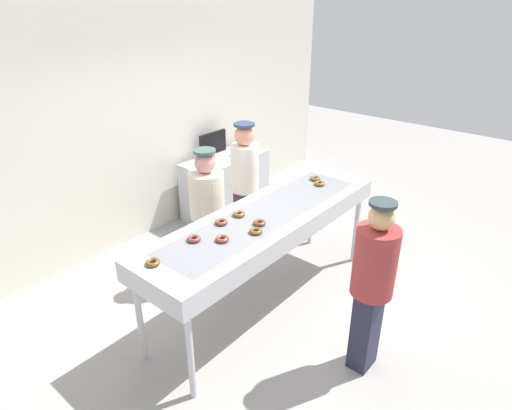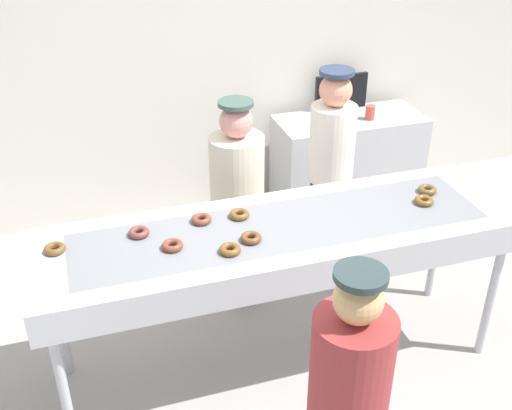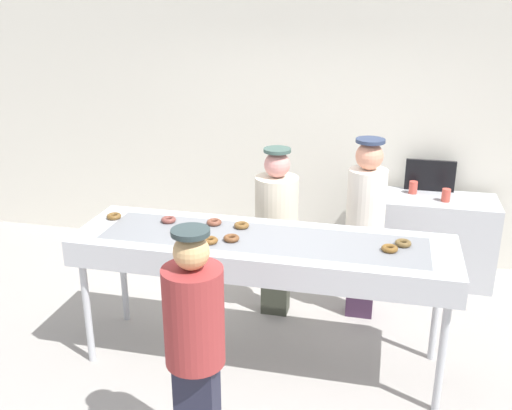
{
  "view_description": "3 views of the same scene",
  "coord_description": "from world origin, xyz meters",
  "px_view_note": "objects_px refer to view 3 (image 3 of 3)",
  "views": [
    {
      "loc": [
        -2.95,
        -2.36,
        2.99
      ],
      "look_at": [
        -0.14,
        0.01,
        1.2
      ],
      "focal_mm": 30.62,
      "sensor_mm": 36.0,
      "label": 1
    },
    {
      "loc": [
        -1.07,
        -2.89,
        2.99
      ],
      "look_at": [
        -0.18,
        -0.08,
        1.28
      ],
      "focal_mm": 43.73,
      "sensor_mm": 36.0,
      "label": 2
    },
    {
      "loc": [
        0.87,
        -3.91,
        2.78
      ],
      "look_at": [
        -0.05,
        -0.0,
        1.32
      ],
      "focal_mm": 40.83,
      "sensor_mm": 36.0,
      "label": 3
    }
  ],
  "objects_px": {
    "worker_baker": "(276,221)",
    "customer_waiting": "(195,342)",
    "chocolate_donut_7": "(179,230)",
    "worker_assistant": "(365,219)",
    "paper_cup_0": "(413,187)",
    "chocolate_donut_5": "(210,240)",
    "prep_counter": "(425,238)",
    "chocolate_donut_2": "(231,238)",
    "chocolate_donut_1": "(214,222)",
    "chocolate_donut_6": "(390,248)",
    "paper_cup_1": "(446,195)",
    "chocolate_donut_8": "(242,225)",
    "chocolate_donut_0": "(114,216)",
    "chocolate_donut_3": "(403,243)",
    "menu_display": "(430,175)",
    "chocolate_donut_4": "(169,220)",
    "fryer_conveyor": "(262,250)"
  },
  "relations": [
    {
      "from": "worker_baker",
      "to": "customer_waiting",
      "type": "distance_m",
      "value": 1.99
    },
    {
      "from": "chocolate_donut_8",
      "to": "prep_counter",
      "type": "xyz_separation_m",
      "value": [
        1.51,
        1.63,
        -0.64
      ]
    },
    {
      "from": "chocolate_donut_6",
      "to": "prep_counter",
      "type": "xyz_separation_m",
      "value": [
        0.37,
        1.82,
        -0.64
      ]
    },
    {
      "from": "chocolate_donut_1",
      "to": "worker_assistant",
      "type": "relative_size",
      "value": 0.07
    },
    {
      "from": "chocolate_donut_0",
      "to": "chocolate_donut_6",
      "type": "bearing_deg",
      "value": -3.69
    },
    {
      "from": "chocolate_donut_6",
      "to": "worker_assistant",
      "type": "bearing_deg",
      "value": 103.02
    },
    {
      "from": "chocolate_donut_6",
      "to": "paper_cup_1",
      "type": "bearing_deg",
      "value": 73.45
    },
    {
      "from": "chocolate_donut_1",
      "to": "customer_waiting",
      "type": "distance_m",
      "value": 1.44
    },
    {
      "from": "chocolate_donut_8",
      "to": "paper_cup_1",
      "type": "bearing_deg",
      "value": 43.31
    },
    {
      "from": "chocolate_donut_5",
      "to": "worker_baker",
      "type": "xyz_separation_m",
      "value": [
        0.31,
        0.95,
        -0.18
      ]
    },
    {
      "from": "worker_assistant",
      "to": "customer_waiting",
      "type": "bearing_deg",
      "value": 82.52
    },
    {
      "from": "worker_assistant",
      "to": "chocolate_donut_1",
      "type": "bearing_deg",
      "value": 46.38
    },
    {
      "from": "chocolate_donut_6",
      "to": "customer_waiting",
      "type": "height_order",
      "value": "customer_waiting"
    },
    {
      "from": "chocolate_donut_8",
      "to": "paper_cup_1",
      "type": "height_order",
      "value": "chocolate_donut_8"
    },
    {
      "from": "chocolate_donut_2",
      "to": "customer_waiting",
      "type": "distance_m",
      "value": 1.13
    },
    {
      "from": "paper_cup_0",
      "to": "fryer_conveyor",
      "type": "bearing_deg",
      "value": -120.93
    },
    {
      "from": "chocolate_donut_1",
      "to": "chocolate_donut_2",
      "type": "relative_size",
      "value": 1.0
    },
    {
      "from": "chocolate_donut_3",
      "to": "chocolate_donut_6",
      "type": "xyz_separation_m",
      "value": [
        -0.09,
        -0.12,
        0.0
      ]
    },
    {
      "from": "customer_waiting",
      "to": "fryer_conveyor",
      "type": "bearing_deg",
      "value": 72.98
    },
    {
      "from": "chocolate_donut_3",
      "to": "paper_cup_0",
      "type": "height_order",
      "value": "chocolate_donut_3"
    },
    {
      "from": "chocolate_donut_2",
      "to": "worker_assistant",
      "type": "relative_size",
      "value": 0.07
    },
    {
      "from": "customer_waiting",
      "to": "prep_counter",
      "type": "xyz_separation_m",
      "value": [
        1.43,
        3.01,
        -0.47
      ]
    },
    {
      "from": "chocolate_donut_2",
      "to": "chocolate_donut_6",
      "type": "relative_size",
      "value": 1.0
    },
    {
      "from": "worker_assistant",
      "to": "paper_cup_0",
      "type": "relative_size",
      "value": 13.0
    },
    {
      "from": "chocolate_donut_6",
      "to": "customer_waiting",
      "type": "relative_size",
      "value": 0.07
    },
    {
      "from": "chocolate_donut_1",
      "to": "chocolate_donut_6",
      "type": "height_order",
      "value": "same"
    },
    {
      "from": "fryer_conveyor",
      "to": "chocolate_donut_1",
      "type": "relative_size",
      "value": 24.05
    },
    {
      "from": "chocolate_donut_6",
      "to": "worker_baker",
      "type": "relative_size",
      "value": 0.08
    },
    {
      "from": "chocolate_donut_3",
      "to": "prep_counter",
      "type": "bearing_deg",
      "value": 80.68
    },
    {
      "from": "chocolate_donut_1",
      "to": "chocolate_donut_7",
      "type": "height_order",
      "value": "same"
    },
    {
      "from": "chocolate_donut_6",
      "to": "chocolate_donut_0",
      "type": "bearing_deg",
      "value": 176.31
    },
    {
      "from": "chocolate_donut_2",
      "to": "prep_counter",
      "type": "height_order",
      "value": "chocolate_donut_2"
    },
    {
      "from": "paper_cup_0",
      "to": "menu_display",
      "type": "distance_m",
      "value": 0.23
    },
    {
      "from": "chocolate_donut_2",
      "to": "paper_cup_1",
      "type": "xyz_separation_m",
      "value": [
        1.66,
        1.82,
        -0.14
      ]
    },
    {
      "from": "chocolate_donut_4",
      "to": "customer_waiting",
      "type": "relative_size",
      "value": 0.07
    },
    {
      "from": "worker_assistant",
      "to": "paper_cup_1",
      "type": "relative_size",
      "value": 13.0
    },
    {
      "from": "worker_baker",
      "to": "chocolate_donut_3",
      "type": "bearing_deg",
      "value": 139.5
    },
    {
      "from": "worker_baker",
      "to": "paper_cup_1",
      "type": "distance_m",
      "value": 1.77
    },
    {
      "from": "fryer_conveyor",
      "to": "paper_cup_0",
      "type": "relative_size",
      "value": 22.55
    },
    {
      "from": "chocolate_donut_2",
      "to": "chocolate_donut_0",
      "type": "bearing_deg",
      "value": 168.21
    },
    {
      "from": "paper_cup_0",
      "to": "chocolate_donut_5",
      "type": "bearing_deg",
      "value": -125.83
    },
    {
      "from": "chocolate_donut_3",
      "to": "menu_display",
      "type": "distance_m",
      "value": 1.96
    },
    {
      "from": "chocolate_donut_5",
      "to": "fryer_conveyor",
      "type": "bearing_deg",
      "value": 25.65
    },
    {
      "from": "chocolate_donut_7",
      "to": "worker_assistant",
      "type": "relative_size",
      "value": 0.07
    },
    {
      "from": "chocolate_donut_4",
      "to": "customer_waiting",
      "type": "height_order",
      "value": "customer_waiting"
    },
    {
      "from": "chocolate_donut_0",
      "to": "chocolate_donut_8",
      "type": "bearing_deg",
      "value": 2.42
    },
    {
      "from": "chocolate_donut_1",
      "to": "chocolate_donut_2",
      "type": "bearing_deg",
      "value": -51.91
    },
    {
      "from": "chocolate_donut_6",
      "to": "paper_cup_1",
      "type": "distance_m",
      "value": 1.83
    },
    {
      "from": "chocolate_donut_1",
      "to": "customer_waiting",
      "type": "relative_size",
      "value": 0.07
    },
    {
      "from": "chocolate_donut_5",
      "to": "chocolate_donut_2",
      "type": "bearing_deg",
      "value": 27.88
    }
  ]
}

